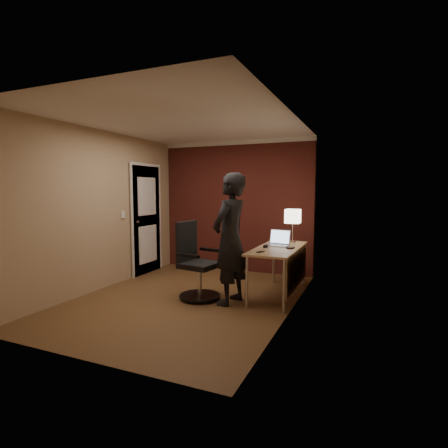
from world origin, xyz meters
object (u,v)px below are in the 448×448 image
at_px(laptop, 278,241).
at_px(phone, 260,252).
at_px(desk, 283,256).
at_px(person, 230,239).
at_px(wallet, 290,248).
at_px(desk_lamp, 293,217).
at_px(office_chair, 196,265).
at_px(mouse, 266,246).

relative_size(laptop, phone, 3.21).
xyz_separation_m(desk, person, (-0.60, -0.59, 0.30)).
distance_m(phone, wallet, 0.55).
bearing_deg(desk, phone, -111.29).
height_order(laptop, person, person).
bearing_deg(person, laptop, 156.60).
xyz_separation_m(desk_lamp, wallet, (0.09, -0.56, -0.41)).
xyz_separation_m(desk_lamp, office_chair, (-1.16, -1.09, -0.67)).
distance_m(laptop, person, 0.91).
height_order(desk, office_chair, office_chair).
xyz_separation_m(desk, office_chair, (-1.14, -0.58, -0.12)).
xyz_separation_m(phone, office_chair, (-0.95, -0.08, -0.25)).
bearing_deg(desk, office_chair, -153.18).
height_order(desk_lamp, laptop, desk_lamp).
distance_m(desk_lamp, office_chair, 1.73).
bearing_deg(desk, person, -135.74).
xyz_separation_m(desk_lamp, person, (-0.63, -1.10, -0.25)).
relative_size(desk, mouse, 15.00).
distance_m(laptop, phone, 0.69).
distance_m(desk_lamp, wallet, 0.69).
height_order(wallet, office_chair, office_chair).
bearing_deg(desk_lamp, person, -119.66).
distance_m(laptop, office_chair, 1.31).
distance_m(mouse, wallet, 0.36).
bearing_deg(desk, desk_lamp, 87.47).
relative_size(desk_lamp, phone, 4.65).
xyz_separation_m(laptop, wallet, (0.24, -0.23, -0.05)).
height_order(desk, wallet, wallet).
relative_size(mouse, person, 0.06).
relative_size(laptop, office_chair, 0.34).
bearing_deg(mouse, laptop, 61.81).
distance_m(phone, person, 0.45).
height_order(laptop, office_chair, office_chair).
relative_size(wallet, person, 0.06).
bearing_deg(person, mouse, 151.68).
height_order(mouse, person, person).
relative_size(phone, wallet, 1.05).
relative_size(laptop, mouse, 3.69).
bearing_deg(laptop, wallet, -43.69).
xyz_separation_m(laptop, office_chair, (-1.02, -0.76, -0.31)).
bearing_deg(wallet, mouse, -170.75).
height_order(desk_lamp, phone, desk_lamp).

